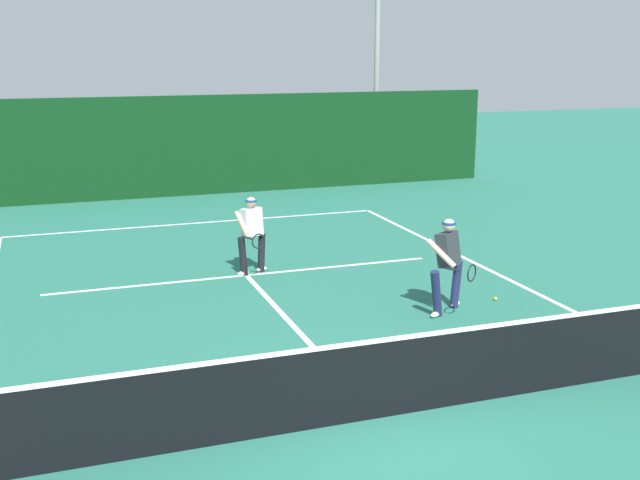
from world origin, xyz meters
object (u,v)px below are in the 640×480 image
Objects in this scene: player_near at (448,261)px; player_far at (252,232)px; tennis_ball at (495,299)px; light_pole at (377,45)px.

player_near is 4.18m from player_far.
tennis_ball is 15.01m from light_pole.
player_far is 23.37× the size of tennis_ball.
player_far is 4.83m from tennis_ball.
light_pole is at bearing -141.81° from player_near.
player_near is 24.48× the size of tennis_ball.
player_near reaches higher than tennis_ball.
player_near is 0.22× the size of light_pole.
light_pole is (3.68, 13.87, 4.41)m from tennis_ball.
player_near is 1.43m from tennis_ball.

